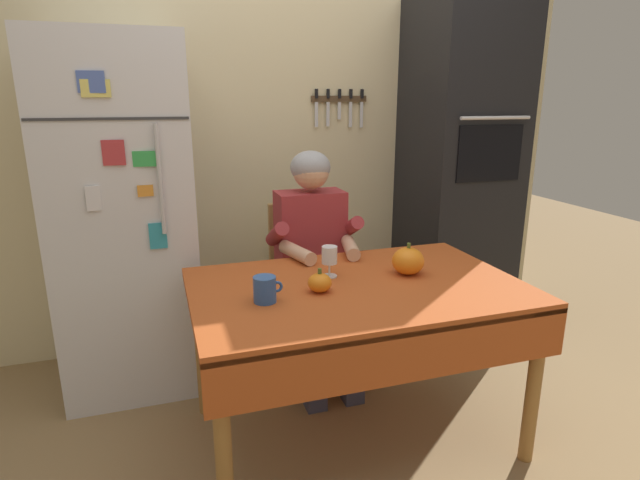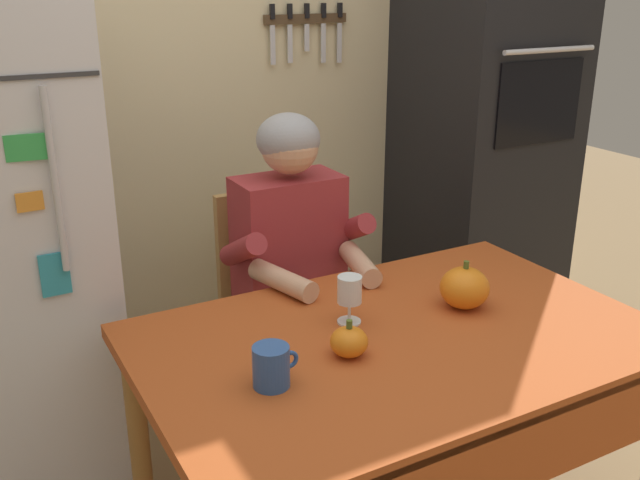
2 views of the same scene
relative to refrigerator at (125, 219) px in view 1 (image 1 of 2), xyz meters
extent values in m
plane|color=#93754C|center=(0.95, -0.96, -0.90)|extent=(10.00, 10.00, 0.00)
cube|color=beige|center=(1.00, 0.39, 0.40)|extent=(3.70, 0.10, 2.60)
cube|color=#4C3823|center=(1.29, 0.33, 0.60)|extent=(0.36, 0.02, 0.04)
cube|color=silver|center=(1.14, 0.32, 0.51)|extent=(0.02, 0.01, 0.15)
cube|color=black|center=(1.14, 0.32, 0.63)|extent=(0.02, 0.01, 0.06)
cube|color=silver|center=(1.22, 0.32, 0.51)|extent=(0.02, 0.01, 0.15)
cube|color=black|center=(1.22, 0.32, 0.63)|extent=(0.02, 0.01, 0.06)
cube|color=silver|center=(1.29, 0.32, 0.53)|extent=(0.02, 0.01, 0.10)
cube|color=black|center=(1.29, 0.32, 0.63)|extent=(0.02, 0.01, 0.06)
cube|color=silver|center=(1.37, 0.32, 0.51)|extent=(0.02, 0.01, 0.15)
cube|color=black|center=(1.37, 0.32, 0.63)|extent=(0.02, 0.01, 0.06)
cube|color=silver|center=(1.44, 0.32, 0.50)|extent=(0.02, 0.01, 0.16)
cube|color=black|center=(1.44, 0.32, 0.63)|extent=(0.02, 0.01, 0.06)
cube|color=silver|center=(0.00, 0.00, 0.00)|extent=(0.68, 0.68, 1.80)
cylinder|color=silver|center=(0.19, -0.36, 0.25)|extent=(0.02, 0.02, 0.50)
cube|color=#333335|center=(0.00, -0.34, 0.52)|extent=(0.67, 0.01, 0.01)
cube|color=teal|center=(0.16, -0.35, -0.01)|extent=(0.08, 0.01, 0.12)
cube|color=#E5D666|center=(-0.04, -0.35, 0.64)|extent=(0.12, 0.01, 0.07)
cube|color=green|center=(0.14, -0.35, 0.34)|extent=(0.11, 0.02, 0.07)
cube|color=silver|center=(-0.10, -0.35, 0.18)|extent=(0.06, 0.02, 0.11)
cube|color=#B73338|center=(0.00, -0.35, 0.38)|extent=(0.09, 0.02, 0.11)
cube|color=#4C66B7|center=(-0.05, -0.35, 0.67)|extent=(0.11, 0.02, 0.09)
cube|color=orange|center=(0.12, -0.35, 0.20)|extent=(0.07, 0.01, 0.05)
cube|color=black|center=(2.00, 0.04, 0.15)|extent=(0.60, 0.60, 2.10)
cube|color=black|center=(2.00, -0.26, 0.30)|extent=(0.42, 0.01, 0.32)
cylinder|color=silver|center=(2.00, -0.29, 0.50)|extent=(0.45, 0.02, 0.02)
cylinder|color=#9E6B33|center=(0.31, -1.25, -0.55)|extent=(0.06, 0.06, 0.70)
cylinder|color=#9E6B33|center=(0.31, -0.47, -0.55)|extent=(0.06, 0.06, 0.70)
cylinder|color=#9E6B33|center=(1.59, -1.25, -0.55)|extent=(0.06, 0.06, 0.70)
cylinder|color=#9E6B33|center=(1.59, -0.47, -0.55)|extent=(0.06, 0.06, 0.70)
cube|color=#B24C1E|center=(0.95, -0.86, -0.18)|extent=(1.40, 0.90, 0.04)
cube|color=#B24C1E|center=(0.95, -1.30, -0.28)|extent=(1.40, 0.01, 0.20)
cube|color=tan|center=(0.94, -0.17, -0.47)|extent=(0.40, 0.40, 0.04)
cube|color=tan|center=(0.94, 0.01, -0.21)|extent=(0.36, 0.04, 0.48)
cylinder|color=tan|center=(0.77, -0.34, -0.69)|extent=(0.04, 0.04, 0.41)
cylinder|color=tan|center=(0.77, 0.00, -0.69)|extent=(0.04, 0.04, 0.41)
cylinder|color=tan|center=(1.11, -0.34, -0.69)|extent=(0.04, 0.04, 0.41)
cylinder|color=tan|center=(1.11, 0.00, -0.69)|extent=(0.04, 0.04, 0.41)
cube|color=#38384C|center=(0.84, -0.55, -0.86)|extent=(0.10, 0.22, 0.08)
cube|color=#38384C|center=(1.04, -0.55, -0.86)|extent=(0.10, 0.22, 0.08)
cylinder|color=#38384C|center=(0.84, -0.49, -0.67)|extent=(0.09, 0.09, 0.38)
cylinder|color=#38384C|center=(1.04, -0.49, -0.67)|extent=(0.09, 0.09, 0.38)
cube|color=#38384C|center=(0.85, -0.33, -0.40)|extent=(0.12, 0.40, 0.11)
cube|color=#38384C|center=(1.03, -0.33, -0.40)|extent=(0.12, 0.40, 0.11)
cube|color=#9E2D33|center=(0.94, -0.21, -0.11)|extent=(0.36, 0.20, 0.48)
cylinder|color=#9E2D33|center=(0.74, -0.28, -0.07)|extent=(0.07, 0.26, 0.18)
cylinder|color=#9E2D33|center=(1.14, -0.28, -0.07)|extent=(0.07, 0.26, 0.18)
cylinder|color=#D8A884|center=(0.80, -0.45, -0.13)|extent=(0.13, 0.27, 0.07)
cylinder|color=#D8A884|center=(1.08, -0.45, -0.13)|extent=(0.13, 0.27, 0.07)
sphere|color=#D8A884|center=(0.94, -0.23, 0.24)|extent=(0.19, 0.19, 0.19)
ellipsoid|color=#99999E|center=(0.94, -0.22, 0.26)|extent=(0.21, 0.21, 0.17)
cylinder|color=#2D569E|center=(0.53, -0.93, -0.11)|extent=(0.09, 0.09, 0.10)
torus|color=#2D569E|center=(0.58, -0.93, -0.10)|extent=(0.05, 0.01, 0.05)
cylinder|color=white|center=(0.87, -0.73, -0.16)|extent=(0.07, 0.07, 0.01)
cylinder|color=white|center=(0.87, -0.73, -0.13)|extent=(0.01, 0.01, 0.06)
cylinder|color=white|center=(0.87, -0.73, -0.06)|extent=(0.07, 0.07, 0.08)
ellipsoid|color=orange|center=(1.22, -0.81, -0.10)|extent=(0.14, 0.14, 0.12)
cylinder|color=#4C6023|center=(1.22, -0.81, -0.03)|extent=(0.02, 0.02, 0.02)
ellipsoid|color=orange|center=(0.77, -0.89, -0.12)|extent=(0.10, 0.10, 0.08)
cylinder|color=#4C6023|center=(0.77, -0.89, -0.07)|extent=(0.02, 0.02, 0.02)
camera|label=1|loc=(0.17, -2.75, 0.61)|focal=28.50mm
camera|label=2|loc=(-0.07, -2.28, 0.75)|focal=40.03mm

